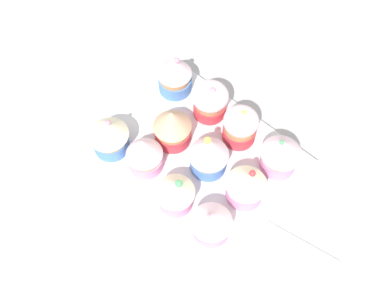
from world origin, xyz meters
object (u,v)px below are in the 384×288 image
cupcake_2 (175,192)px  cupcake_4 (174,124)px  cupcake_6 (247,183)px  cupcake_0 (108,134)px  cupcake_8 (210,100)px  cupcake_3 (212,223)px  cupcake_7 (175,74)px  baking_tray (192,155)px  cupcake_9 (240,126)px  cupcake_10 (281,154)px  cupcake_1 (144,153)px  napkin (282,284)px  cupcake_5 (211,152)px

cupcake_2 → cupcake_4: (-7.88, 8.25, 0.25)cm
cupcake_4 → cupcake_6: bearing=-0.8°
cupcake_0 → cupcake_8: bearing=65.1°
cupcake_0 → cupcake_3: bearing=0.2°
cupcake_7 → cupcake_3: bearing=-35.5°
cupcake_2 → cupcake_6: 10.60cm
baking_tray → cupcake_9: bearing=63.8°
cupcake_0 → cupcake_10: cupcake_0 is taller
cupcake_1 → cupcake_6: cupcake_1 is taller
cupcake_9 → cupcake_10: size_ratio=0.96×
cupcake_8 → napkin: cupcake_8 is taller
cupcake_9 → cupcake_8: bearing=175.7°
cupcake_3 → cupcake_7: bearing=144.5°
baking_tray → cupcake_6: (10.64, 0.28, 4.17)cm
cupcake_5 → cupcake_9: cupcake_5 is taller
baking_tray → cupcake_2: (3.75, -7.77, 4.17)cm
cupcake_6 → cupcake_4: bearing=179.2°
cupcake_6 → cupcake_9: bearing=135.1°
cupcake_7 → cupcake_10: size_ratio=1.10×
cupcake_6 → cupcake_10: bearing=84.4°
cupcake_0 → cupcake_8: (7.22, 15.55, -0.50)cm
cupcake_2 → cupcake_3: 6.86cm
baking_tray → cupcake_8: 9.32cm
cupcake_2 → cupcake_6: size_ratio=1.00×
cupcake_9 → cupcake_6: bearing=-44.9°
cupcake_4 → cupcake_10: 16.96cm
cupcake_3 → cupcake_9: size_ratio=0.93×
cupcake_2 → cupcake_7: 21.13cm
cupcake_6 → cupcake_7: (-21.41, 7.30, 0.39)cm
cupcake_1 → napkin: cupcake_1 is taller
cupcake_9 → cupcake_10: 7.76cm
cupcake_1 → cupcake_2: bearing=-10.9°
cupcake_1 → cupcake_4: cupcake_4 is taller
cupcake_3 → cupcake_10: (0.74, 15.09, 0.45)cm
cupcake_3 → napkin: (12.23, 1.05, -4.22)cm
cupcake_7 → cupcake_4: bearing=-46.9°
baking_tray → cupcake_5: 5.80cm
cupcake_0 → cupcake_1: bearing=13.1°
cupcake_6 → cupcake_10: cupcake_10 is taller
cupcake_7 → cupcake_8: bearing=1.7°
cupcake_4 → cupcake_8: (1.01, 7.33, -0.40)cm
baking_tray → cupcake_5: (3.41, 0.38, 4.69)cm
cupcake_0 → cupcake_4: cupcake_0 is taller
cupcake_4 → cupcake_7: cupcake_7 is taller
cupcake_4 → cupcake_6: cupcake_4 is taller
cupcake_7 → napkin: size_ratio=0.56×
cupcake_6 → napkin: bearing=-29.4°
cupcake_0 → cupcake_5: bearing=30.5°
cupcake_3 → cupcake_1: bearing=174.6°
cupcake_1 → cupcake_3: size_ratio=1.11×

